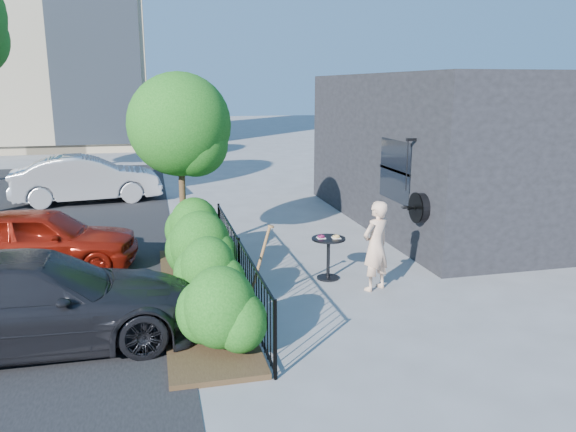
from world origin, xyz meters
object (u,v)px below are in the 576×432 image
object	(u,v)px
shovel	(258,270)
car_red	(41,239)
woman	(376,246)
cafe_table	(328,251)
patio_tree	(183,131)
car_silver	(87,179)
car_darkgrey	(34,301)

from	to	relation	value
shovel	car_red	world-z (taller)	shovel
woman	car_red	distance (m)	6.77
car_red	shovel	bearing A→B (deg)	-120.16
woman	cafe_table	bearing A→B (deg)	-75.19
patio_tree	car_red	size ratio (longest dim) A/B	1.03
shovel	car_silver	distance (m)	10.66
cafe_table	woman	distance (m)	1.05
cafe_table	patio_tree	bearing A→B (deg)	139.40
woman	car_darkgrey	distance (m)	5.75
cafe_table	shovel	xyz separation A→B (m)	(-1.59, -1.05, 0.07)
patio_tree	shovel	size ratio (longest dim) A/B	2.70
woman	car_silver	distance (m)	11.40
car_red	car_silver	world-z (taller)	car_silver
cafe_table	car_darkgrey	xyz separation A→B (m)	(-5.00, -1.78, 0.12)
cafe_table	woman	bearing A→B (deg)	-49.41
patio_tree	car_silver	size ratio (longest dim) A/B	0.86
car_silver	car_darkgrey	world-z (taller)	car_silver
cafe_table	woman	size ratio (longest dim) A/B	0.53
woman	car_darkgrey	xyz separation A→B (m)	(-5.66, -1.01, -0.15)
shovel	car_darkgrey	bearing A→B (deg)	-167.77
cafe_table	car_darkgrey	size ratio (longest dim) A/B	0.19
cafe_table	car_red	xyz separation A→B (m)	(-5.54, 1.93, 0.08)
cafe_table	woman	xyz separation A→B (m)	(0.66, -0.77, 0.27)
patio_tree	cafe_table	size ratio (longest dim) A/B	4.46
car_silver	cafe_table	bearing A→B (deg)	-155.93
car_red	car_silver	distance (m)	7.00
car_red	car_silver	size ratio (longest dim) A/B	0.83
patio_tree	car_red	bearing A→B (deg)	-174.79
patio_tree	cafe_table	xyz separation A→B (m)	(2.57, -2.21, -2.19)
cafe_table	shovel	size ratio (longest dim) A/B	0.61
car_silver	car_darkgrey	distance (m)	10.72
patio_tree	shovel	world-z (taller)	patio_tree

